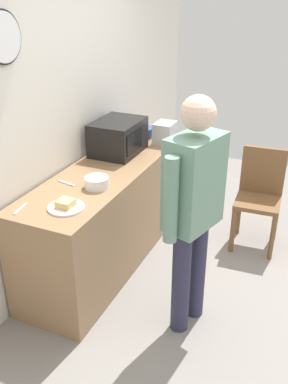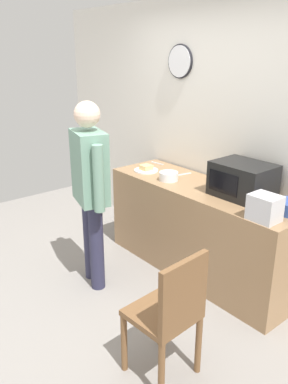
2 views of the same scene
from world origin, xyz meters
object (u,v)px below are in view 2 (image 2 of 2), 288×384
sandwich_plate (146,169)px  person_standing (90,183)px  wooden_chair (170,312)px  toaster (265,208)px  fork_utensil (184,174)px  microwave (243,180)px  spoon_utensil (157,163)px  salad_bowl (169,176)px

sandwich_plate → person_standing: size_ratio=0.15×
sandwich_plate → wooden_chair: bearing=-35.0°
toaster → wooden_chair: (0.01, -0.95, -0.47)m
fork_utensil → microwave: bearing=-4.4°
person_standing → spoon_utensil: bearing=108.8°
toaster → fork_utensil: bearing=163.7°
microwave → salad_bowl: bearing=-165.4°
fork_utensil → spoon_utensil: size_ratio=1.00×
salad_bowl → spoon_utensil: bearing=149.3°
sandwich_plate → wooden_chair: sandwich_plate is taller
toaster → person_standing: (-1.30, -0.71, 0.01)m
fork_utensil → spoon_utensil: 0.49m
microwave → fork_utensil: (-0.77, 0.06, -0.15)m
salad_bowl → fork_utensil: 0.25m
toaster → person_standing: person_standing is taller
person_standing → fork_utensil: bearing=84.5°
spoon_utensil → person_standing: 1.18m
microwave → spoon_utensil: (-1.25, 0.12, -0.15)m
fork_utensil → spoon_utensil: (-0.48, 0.06, 0.00)m
person_standing → sandwich_plate: bearing=106.1°
fork_utensil → person_standing: bearing=-95.5°
spoon_utensil → microwave: bearing=-5.4°
spoon_utensil → wooden_chair: size_ratio=0.18×
sandwich_plate → salad_bowl: size_ratio=1.38×
salad_bowl → spoon_utensil: (-0.52, 0.31, -0.04)m
person_standing → wooden_chair: person_standing is taller
spoon_utensil → person_standing: person_standing is taller
wooden_chair → person_standing: bearing=169.3°
fork_utensil → toaster: bearing=-16.3°
person_standing → toaster: bearing=28.7°
sandwich_plate → salad_bowl: 0.38m
sandwich_plate → fork_utensil: (0.34, 0.22, -0.02)m
salad_bowl → person_standing: (-0.14, -0.81, 0.06)m
spoon_utensil → fork_utensil: bearing=-6.9°
person_standing → wooden_chair: (1.30, -0.25, -0.47)m
fork_utensil → wooden_chair: (1.20, -1.30, -0.37)m
microwave → salad_bowl: size_ratio=2.71×
sandwich_plate → spoon_utensil: bearing=116.4°
person_standing → wooden_chair: 1.41m
spoon_utensil → toaster: bearing=-13.6°
fork_utensil → person_standing: 1.07m
toaster → fork_utensil: size_ratio=1.29×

